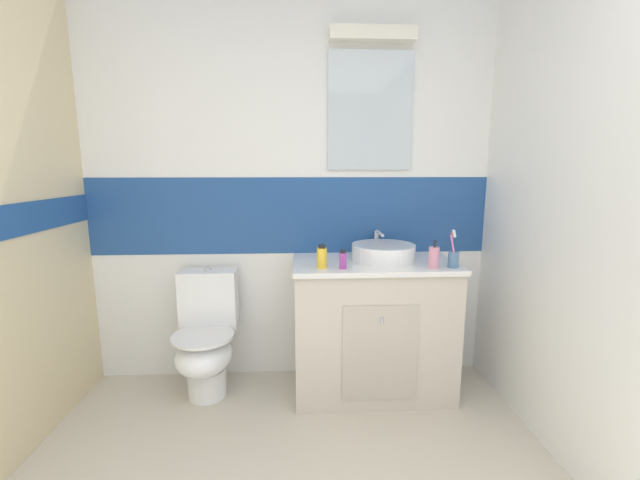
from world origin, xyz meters
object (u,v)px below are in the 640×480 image
object	(u,v)px
soap_dispenser	(434,257)
lotion_bottle_short	(322,257)
toothbrush_cup	(453,258)
sink_basin	(383,252)
toilet	(206,339)
perfume_flask_small	(343,260)

from	to	relation	value
soap_dispenser	lotion_bottle_short	distance (m)	0.64
toothbrush_cup	lotion_bottle_short	xyz separation A→B (m)	(-0.75, 0.03, 0.01)
sink_basin	toilet	xyz separation A→B (m)	(-1.10, 0.01, -0.54)
sink_basin	toilet	bearing A→B (deg)	179.67
sink_basin	perfume_flask_small	size ratio (longest dim) A/B	3.88
lotion_bottle_short	perfume_flask_small	bearing A→B (deg)	-13.51
soap_dispenser	perfume_flask_small	world-z (taller)	soap_dispenser
soap_dispenser	perfume_flask_small	distance (m)	0.52
toothbrush_cup	lotion_bottle_short	world-z (taller)	toothbrush_cup
toothbrush_cup	lotion_bottle_short	distance (m)	0.75
sink_basin	lotion_bottle_short	size ratio (longest dim) A/B	3.19
toilet	perfume_flask_small	xyz separation A→B (m)	(0.83, -0.20, 0.54)
toothbrush_cup	soap_dispenser	distance (m)	0.11
sink_basin	lotion_bottle_short	world-z (taller)	sink_basin
soap_dispenser	lotion_bottle_short	bearing A→B (deg)	176.80
toilet	toothbrush_cup	size ratio (longest dim) A/B	3.61
sink_basin	lotion_bottle_short	distance (m)	0.42
toilet	lotion_bottle_short	size ratio (longest dim) A/B	5.80
sink_basin	toothbrush_cup	xyz separation A→B (m)	(0.36, -0.20, 0.00)
toothbrush_cup	perfume_flask_small	world-z (taller)	toothbrush_cup
toilet	lotion_bottle_short	distance (m)	0.92
sink_basin	toilet	world-z (taller)	sink_basin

